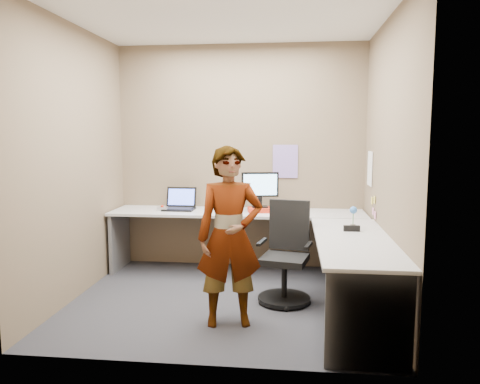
# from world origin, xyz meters

# --- Properties ---
(ground) EXTENTS (3.00, 3.00, 0.00)m
(ground) POSITION_xyz_m (0.00, 0.00, 0.00)
(ground) COLOR #252429
(ground) RESTS_ON ground
(wall_back) EXTENTS (3.00, 0.00, 3.00)m
(wall_back) POSITION_xyz_m (0.00, 1.30, 1.35)
(wall_back) COLOR brown
(wall_back) RESTS_ON ground
(wall_right) EXTENTS (0.00, 2.70, 2.70)m
(wall_right) POSITION_xyz_m (1.50, 0.00, 1.35)
(wall_right) COLOR brown
(wall_right) RESTS_ON ground
(wall_left) EXTENTS (0.00, 2.70, 2.70)m
(wall_left) POSITION_xyz_m (-1.50, 0.00, 1.35)
(wall_left) COLOR brown
(wall_left) RESTS_ON ground
(ceiling) EXTENTS (3.00, 3.00, 0.00)m
(ceiling) POSITION_xyz_m (0.00, 0.00, 2.70)
(ceiling) COLOR white
(ceiling) RESTS_ON wall_back
(desk) EXTENTS (2.98, 2.58, 0.73)m
(desk) POSITION_xyz_m (0.44, 0.39, 0.59)
(desk) COLOR #B4B4B4
(desk) RESTS_ON ground
(paper_ream) EXTENTS (0.30, 0.25, 0.05)m
(paper_ream) POSITION_xyz_m (0.27, 0.96, 0.76)
(paper_ream) COLOR red
(paper_ream) RESTS_ON desk
(monitor) EXTENTS (0.43, 0.16, 0.41)m
(monitor) POSITION_xyz_m (0.27, 0.97, 1.03)
(monitor) COLOR black
(monitor) RESTS_ON paper_ream
(laptop) EXTENTS (0.37, 0.31, 0.26)m
(laptop) POSITION_xyz_m (-0.70, 1.05, 0.80)
(laptop) COLOR black
(laptop) RESTS_ON desk
(trackball_mouse) EXTENTS (0.12, 0.08, 0.07)m
(trackball_mouse) POSITION_xyz_m (-0.88, 0.92, 0.76)
(trackball_mouse) COLOR #B7B7BC
(trackball_mouse) RESTS_ON desk
(origami) EXTENTS (0.10, 0.10, 0.06)m
(origami) POSITION_xyz_m (-0.05, 0.93, 0.76)
(origami) COLOR white
(origami) RESTS_ON desk
(stapler) EXTENTS (0.15, 0.05, 0.05)m
(stapler) POSITION_xyz_m (1.19, -0.02, 0.76)
(stapler) COLOR black
(stapler) RESTS_ON desk
(flower) EXTENTS (0.07, 0.07, 0.22)m
(flower) POSITION_xyz_m (1.22, 0.10, 0.87)
(flower) COLOR brown
(flower) RESTS_ON desk
(calendar_purple) EXTENTS (0.30, 0.01, 0.40)m
(calendar_purple) POSITION_xyz_m (0.55, 1.29, 1.30)
(calendar_purple) COLOR #846BB7
(calendar_purple) RESTS_ON wall_back
(calendar_white) EXTENTS (0.01, 0.28, 0.38)m
(calendar_white) POSITION_xyz_m (1.49, 0.90, 1.25)
(calendar_white) COLOR white
(calendar_white) RESTS_ON wall_right
(sticky_note_a) EXTENTS (0.01, 0.07, 0.07)m
(sticky_note_a) POSITION_xyz_m (1.49, 0.55, 0.95)
(sticky_note_a) COLOR #F2E059
(sticky_note_a) RESTS_ON wall_right
(sticky_note_b) EXTENTS (0.01, 0.07, 0.07)m
(sticky_note_b) POSITION_xyz_m (1.49, 0.60, 0.82)
(sticky_note_b) COLOR pink
(sticky_note_b) RESTS_ON wall_right
(sticky_note_c) EXTENTS (0.01, 0.07, 0.07)m
(sticky_note_c) POSITION_xyz_m (1.49, 0.48, 0.80)
(sticky_note_c) COLOR pink
(sticky_note_c) RESTS_ON wall_right
(sticky_note_d) EXTENTS (0.01, 0.07, 0.07)m
(sticky_note_d) POSITION_xyz_m (1.49, 0.70, 0.92)
(sticky_note_d) COLOR #F2E059
(sticky_note_d) RESTS_ON wall_right
(office_chair) EXTENTS (0.54, 0.52, 0.96)m
(office_chair) POSITION_xyz_m (0.59, 0.08, 0.39)
(office_chair) COLOR black
(office_chair) RESTS_ON ground
(person) EXTENTS (0.62, 0.48, 1.53)m
(person) POSITION_xyz_m (0.12, -0.54, 0.77)
(person) COLOR #999399
(person) RESTS_ON ground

